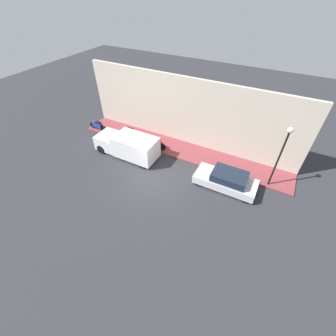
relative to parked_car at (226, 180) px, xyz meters
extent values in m
plane|color=#2D2D33|center=(-1.81, 4.85, -0.64)|extent=(60.00, 60.00, 0.00)
cube|color=brown|center=(2.45, 4.85, -0.58)|extent=(2.44, 18.54, 0.11)
cube|color=beige|center=(3.82, 4.85, 2.22)|extent=(0.30, 18.54, 5.72)
cube|color=silver|center=(0.00, 0.06, -0.16)|extent=(1.81, 4.28, 0.59)
cube|color=#192333|center=(0.00, -0.15, 0.41)|extent=(1.60, 2.35, 0.55)
cylinder|color=black|center=(-0.79, 1.72, -0.31)|extent=(0.20, 0.65, 0.65)
cylinder|color=black|center=(0.79, 1.72, -0.31)|extent=(0.20, 0.65, 0.65)
cylinder|color=black|center=(-0.79, -1.60, -0.31)|extent=(0.20, 0.65, 0.65)
cylinder|color=black|center=(0.79, -1.60, -0.31)|extent=(0.20, 0.65, 0.65)
cube|color=white|center=(-0.16, 7.43, 0.41)|extent=(1.98, 3.45, 1.69)
cube|color=white|center=(-0.16, 10.09, 0.16)|extent=(1.89, 1.86, 1.18)
cube|color=#192333|center=(-0.16, 10.37, 0.49)|extent=(1.69, 1.02, 0.47)
cylinder|color=black|center=(-1.03, 10.39, -0.26)|extent=(0.22, 0.75, 0.75)
cylinder|color=black|center=(0.70, 10.39, -0.26)|extent=(0.22, 0.75, 0.75)
cylinder|color=black|center=(-1.03, 6.33, -0.26)|extent=(0.22, 0.75, 0.75)
cylinder|color=black|center=(0.70, 6.33, -0.26)|extent=(0.22, 0.75, 0.75)
cube|color=#B7B7BF|center=(2.10, 9.71, -0.05)|extent=(0.30, 1.12, 0.48)
cube|color=black|center=(2.10, 9.56, 0.25)|extent=(0.27, 0.61, 0.12)
cylinder|color=black|center=(2.10, 10.47, -0.24)|extent=(0.10, 0.58, 0.58)
cylinder|color=black|center=(2.10, 8.96, -0.24)|extent=(0.10, 0.58, 0.58)
cube|color=navy|center=(1.60, 13.07, -0.03)|extent=(0.30, 0.98, 0.48)
cube|color=black|center=(1.60, 12.93, 0.27)|extent=(0.27, 0.54, 0.12)
cylinder|color=black|center=(1.60, 13.69, -0.23)|extent=(0.10, 0.60, 0.60)
cylinder|color=black|center=(1.60, 12.44, -0.23)|extent=(0.10, 0.60, 0.60)
cube|color=#B21E1E|center=(1.60, 6.59, -0.02)|extent=(0.30, 0.94, 0.45)
cube|color=black|center=(1.60, 6.46, 0.27)|extent=(0.27, 0.51, 0.12)
cylinder|color=black|center=(1.60, 7.14, -0.19)|extent=(0.10, 0.68, 0.68)
cylinder|color=black|center=(1.60, 6.04, -0.19)|extent=(0.10, 0.68, 0.68)
cylinder|color=black|center=(1.58, -2.67, 1.65)|extent=(0.12, 0.12, 4.36)
sphere|color=silver|center=(1.58, -2.67, 3.94)|extent=(0.35, 0.35, 0.35)
camera|label=1|loc=(-11.79, -1.65, 10.92)|focal=24.00mm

